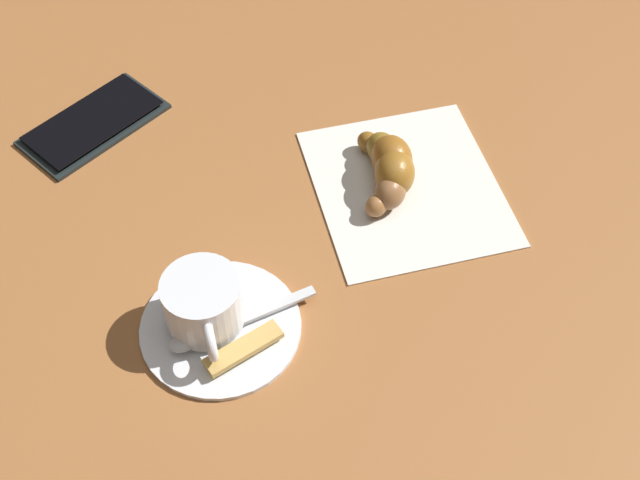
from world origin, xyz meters
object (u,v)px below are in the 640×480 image
at_px(saucer, 220,326).
at_px(espresso_cup, 203,303).
at_px(sugar_packet, 244,348).
at_px(croissant, 390,168).
at_px(cell_phone, 93,123).
at_px(teaspoon, 219,328).
at_px(napkin, 407,187).

xyz_separation_m(saucer, espresso_cup, (-0.01, 0.01, 0.03)).
height_order(saucer, sugar_packet, sugar_packet).
xyz_separation_m(sugar_packet, croissant, (0.20, 0.11, 0.01)).
relative_size(sugar_packet, cell_phone, 0.42).
height_order(teaspoon, croissant, croissant).
xyz_separation_m(teaspoon, croissant, (0.21, 0.09, 0.01)).
bearing_deg(napkin, saucer, -163.26).
xyz_separation_m(napkin, croissant, (-0.01, 0.01, 0.02)).
distance_m(saucer, cell_phone, 0.29).
xyz_separation_m(teaspoon, cell_phone, (-0.02, 0.29, -0.01)).
bearing_deg(espresso_cup, teaspoon, -68.75).
xyz_separation_m(sugar_packet, napkin, (0.22, 0.10, -0.01)).
bearing_deg(napkin, sugar_packet, -155.04).
bearing_deg(teaspoon, sugar_packet, -68.94).
bearing_deg(saucer, espresso_cup, 136.28).
bearing_deg(saucer, teaspoon, -115.74).
height_order(saucer, croissant, croissant).
distance_m(sugar_packet, napkin, 0.24).
bearing_deg(saucer, napkin, 16.74).
height_order(teaspoon, cell_phone, teaspoon).
relative_size(espresso_cup, sugar_packet, 1.30).
xyz_separation_m(teaspoon, sugar_packet, (0.01, -0.03, 0.00)).
distance_m(teaspoon, cell_phone, 0.29).
xyz_separation_m(espresso_cup, teaspoon, (0.01, -0.01, -0.02)).
xyz_separation_m(saucer, sugar_packet, (0.01, -0.03, 0.01)).
distance_m(espresso_cup, napkin, 0.24).
height_order(espresso_cup, teaspoon, espresso_cup).
height_order(teaspoon, sugar_packet, teaspoon).
distance_m(napkin, cell_phone, 0.33).
bearing_deg(saucer, croissant, 20.91).
bearing_deg(teaspoon, espresso_cup, 111.25).
bearing_deg(cell_phone, espresso_cup, -87.46).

